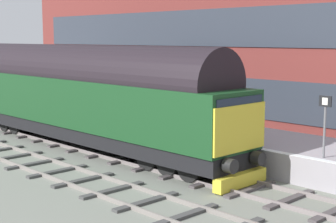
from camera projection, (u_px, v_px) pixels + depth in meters
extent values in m
plane|color=slate|center=(200.00, 177.00, 18.52)|extent=(140.00, 140.00, 0.00)
cube|color=gray|center=(186.00, 179.00, 18.02)|extent=(0.07, 60.00, 0.15)
cube|color=gray|center=(213.00, 172.00, 19.00)|extent=(0.07, 60.00, 0.15)
cube|color=#484243|center=(335.00, 211.00, 14.78)|extent=(2.50, 0.26, 0.09)
cube|color=#484243|center=(290.00, 199.00, 15.85)|extent=(2.50, 0.26, 0.09)
cube|color=#484243|center=(251.00, 189.00, 16.91)|extent=(2.50, 0.26, 0.09)
cube|color=#484243|center=(216.00, 180.00, 17.98)|extent=(2.50, 0.26, 0.09)
cube|color=#484243|center=(185.00, 172.00, 19.05)|extent=(2.50, 0.26, 0.09)
cube|color=#484243|center=(158.00, 165.00, 20.12)|extent=(2.50, 0.26, 0.09)
cube|color=#484243|center=(133.00, 159.00, 21.18)|extent=(2.50, 0.26, 0.09)
cube|color=#484243|center=(111.00, 153.00, 22.25)|extent=(2.50, 0.26, 0.09)
cube|color=#484243|center=(90.00, 148.00, 23.32)|extent=(2.50, 0.26, 0.09)
cube|color=#484243|center=(72.00, 143.00, 24.38)|extent=(2.50, 0.26, 0.09)
cube|color=#484243|center=(55.00, 138.00, 25.45)|extent=(2.50, 0.26, 0.09)
cube|color=#484243|center=(39.00, 134.00, 26.52)|extent=(2.50, 0.26, 0.09)
cube|color=#484243|center=(25.00, 131.00, 27.58)|extent=(2.50, 0.26, 0.09)
cube|color=#484243|center=(11.00, 127.00, 28.65)|extent=(2.50, 0.26, 0.09)
cube|color=gray|center=(111.00, 200.00, 15.73)|extent=(0.07, 60.00, 0.15)
cube|color=gray|center=(146.00, 190.00, 16.72)|extent=(0.07, 60.00, 0.15)
cube|color=#414141|center=(186.00, 215.00, 14.45)|extent=(2.50, 0.26, 0.09)
cube|color=#414141|center=(147.00, 202.00, 15.64)|extent=(2.50, 0.26, 0.09)
cube|color=#414141|center=(113.00, 190.00, 16.82)|extent=(2.50, 0.26, 0.09)
cube|color=#414141|center=(84.00, 180.00, 18.01)|extent=(2.50, 0.26, 0.09)
cube|color=#414141|center=(58.00, 171.00, 19.19)|extent=(2.50, 0.26, 0.09)
cube|color=#414141|center=(35.00, 164.00, 20.38)|extent=(2.50, 0.26, 0.09)
cube|color=#414141|center=(15.00, 157.00, 21.56)|extent=(2.50, 0.26, 0.09)
cube|color=#9C979F|center=(260.00, 149.00, 20.93)|extent=(4.00, 44.00, 1.00)
cube|color=white|center=(231.00, 143.00, 19.58)|extent=(0.30, 44.00, 0.01)
cube|color=maroon|center=(295.00, 31.00, 27.21)|extent=(5.91, 41.29, 10.69)
cube|color=#323843|center=(260.00, 99.00, 25.64)|extent=(0.06, 37.99, 2.00)
cube|color=#323843|center=(262.00, 27.00, 25.13)|extent=(0.06, 37.99, 2.00)
cube|color=black|center=(83.00, 129.00, 23.57)|extent=(2.56, 17.98, 0.60)
cube|color=#17411E|center=(83.00, 100.00, 23.38)|extent=(2.70, 17.98, 2.10)
cylinder|color=black|center=(82.00, 73.00, 23.21)|extent=(2.56, 16.54, 2.57)
cube|color=yellow|center=(240.00, 128.00, 16.98)|extent=(2.65, 0.08, 1.58)
cube|color=#232D3D|center=(240.00, 107.00, 16.89)|extent=(2.38, 0.04, 0.64)
cube|color=#232D3D|center=(107.00, 92.00, 24.28)|extent=(0.04, 12.59, 0.44)
cylinder|color=black|center=(230.00, 166.00, 16.47)|extent=(0.48, 0.35, 0.48)
cylinder|color=black|center=(258.00, 158.00, 17.50)|extent=(0.48, 0.35, 0.48)
cube|color=yellow|center=(240.00, 180.00, 17.18)|extent=(2.43, 0.36, 0.47)
cylinder|color=black|center=(203.00, 164.00, 18.36)|extent=(1.64, 1.04, 1.04)
cylinder|color=black|center=(181.00, 159.00, 19.14)|extent=(1.64, 1.04, 1.04)
cylinder|color=black|center=(161.00, 154.00, 19.92)|extent=(1.64, 1.04, 1.04)
cylinder|color=black|center=(27.00, 123.00, 27.31)|extent=(1.64, 1.04, 1.04)
cylinder|color=black|center=(17.00, 120.00, 28.09)|extent=(1.64, 1.04, 1.04)
cylinder|color=black|center=(7.00, 118.00, 28.87)|extent=(1.64, 1.04, 1.04)
cylinder|color=slate|center=(325.00, 127.00, 17.11)|extent=(0.08, 0.08, 2.08)
cube|color=black|center=(325.00, 101.00, 16.97)|extent=(0.05, 0.44, 0.36)
cube|color=white|center=(325.00, 101.00, 16.95)|extent=(0.01, 0.20, 0.24)
cylinder|color=#2E2E3F|center=(223.00, 120.00, 22.42)|extent=(0.13, 0.13, 0.84)
cylinder|color=#2E2E3F|center=(219.00, 120.00, 22.53)|extent=(0.13, 0.13, 0.84)
cylinder|color=#2B2332|center=(222.00, 104.00, 22.38)|extent=(0.39, 0.39, 0.56)
sphere|color=tan|center=(222.00, 95.00, 22.32)|extent=(0.22, 0.22, 0.22)
cylinder|color=#2B2332|center=(226.00, 104.00, 22.25)|extent=(0.09, 0.09, 0.52)
cylinder|color=#2B2332|center=(217.00, 104.00, 22.50)|extent=(0.09, 0.09, 0.52)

